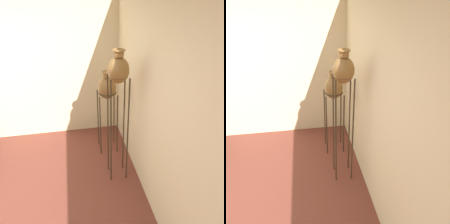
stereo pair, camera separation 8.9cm
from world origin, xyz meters
The scene contains 4 objects.
wall_back centered at (0.00, 2.06, 1.35)m, with size 8.07×0.06×2.70m.
wall_right centered at (2.06, 0.00, 1.35)m, with size 0.06×8.07×2.70m.
vase_stand_tall centered at (1.73, 0.64, 1.59)m, with size 0.27×0.27×1.91m.
vase_stand_medium centered at (1.70, 1.31, 1.15)m, with size 0.31×0.31×1.44m.
Camera 2 is at (1.25, -1.88, 2.46)m, focal length 35.00 mm.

